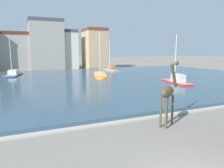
# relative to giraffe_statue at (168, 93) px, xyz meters

# --- Properties ---
(harbor_water) EXTENTS (77.18, 41.06, 0.40)m
(harbor_water) POSITION_rel_giraffe_statue_xyz_m (-3.21, 22.60, -2.17)
(harbor_water) COLOR #334C60
(harbor_water) RESTS_ON ground
(quay_edge_coping) EXTENTS (77.18, 0.50, 0.12)m
(quay_edge_coping) POSITION_rel_giraffe_statue_xyz_m (-3.21, 1.82, -2.32)
(quay_edge_coping) COLOR #ADA89E
(quay_edge_coping) RESTS_ON ground
(giraffe_statue) EXTENTS (2.48, 1.66, 4.65)m
(giraffe_statue) POSITION_rel_giraffe_statue_xyz_m (0.00, 0.00, 0.00)
(giraffe_statue) COLOR #4C4228
(giraffe_statue) RESTS_ON ground
(sailboat_red) EXTENTS (2.62, 7.41, 7.62)m
(sailboat_red) POSITION_rel_giraffe_statue_xyz_m (12.09, 13.74, -1.80)
(sailboat_red) COLOR red
(sailboat_red) RESTS_ON ground
(sailboat_orange) EXTENTS (4.73, 9.31, 8.79)m
(sailboat_orange) POSITION_rel_giraffe_statue_xyz_m (4.35, 25.80, -1.92)
(sailboat_orange) COLOR orange
(sailboat_orange) RESTS_ON ground
(sailboat_navy) EXTENTS (3.72, 8.17, 7.76)m
(sailboat_navy) POSITION_rel_giraffe_statue_xyz_m (-11.08, 32.83, -1.89)
(sailboat_navy) COLOR navy
(sailboat_navy) RESTS_ON ground
(sailboat_grey) EXTENTS (2.07, 7.60, 7.65)m
(sailboat_grey) POSITION_rel_giraffe_statue_xyz_m (10.36, 35.40, -1.80)
(sailboat_grey) COLOR #939399
(sailboat_grey) RESTS_ON ground
(townhouse_corner_house) EXTENTS (8.34, 5.65, 9.85)m
(townhouse_corner_house) POSITION_rel_giraffe_statue_xyz_m (-10.98, 47.96, 2.56)
(townhouse_corner_house) COLOR gray
(townhouse_corner_house) RESTS_ON ground
(townhouse_end_terrace) EXTENTS (8.67, 7.27, 13.33)m
(townhouse_end_terrace) POSITION_rel_giraffe_statue_xyz_m (-2.90, 47.80, 4.31)
(townhouse_end_terrace) COLOR gray
(townhouse_end_terrace) RESTS_ON ground
(townhouse_narrow_midrow) EXTENTS (5.43, 7.64, 10.83)m
(townhouse_narrow_midrow) POSITION_rel_giraffe_statue_xyz_m (2.61, 49.02, 3.05)
(townhouse_narrow_midrow) COLOR beige
(townhouse_narrow_midrow) RESTS_ON ground
(townhouse_tall_gabled) EXTENTS (5.79, 7.58, 11.40)m
(townhouse_tall_gabled) POSITION_rel_giraffe_statue_xyz_m (10.38, 46.94, 3.34)
(townhouse_tall_gabled) COLOR tan
(townhouse_tall_gabled) RESTS_ON ground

